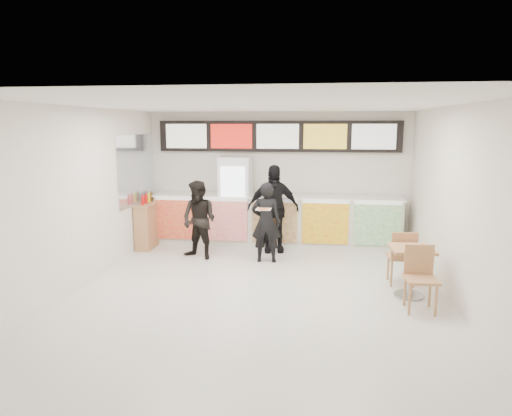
% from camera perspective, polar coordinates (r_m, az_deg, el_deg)
% --- Properties ---
extents(floor, '(7.00, 7.00, 0.00)m').
position_cam_1_polar(floor, '(7.57, 0.39, -10.56)').
color(floor, beige).
rests_on(floor, ground).
extents(ceiling, '(7.00, 7.00, 0.00)m').
position_cam_1_polar(ceiling, '(7.08, 0.42, 12.77)').
color(ceiling, white).
rests_on(ceiling, wall_back).
extents(wall_back, '(6.00, 0.00, 6.00)m').
position_cam_1_polar(wall_back, '(10.62, 2.74, 3.82)').
color(wall_back, silver).
rests_on(wall_back, floor).
extents(wall_left, '(0.00, 7.00, 7.00)m').
position_cam_1_polar(wall_left, '(8.10, -21.16, 1.12)').
color(wall_left, silver).
rests_on(wall_left, floor).
extents(wall_right, '(0.00, 7.00, 7.00)m').
position_cam_1_polar(wall_right, '(7.43, 24.03, 0.15)').
color(wall_right, silver).
rests_on(wall_right, floor).
extents(service_counter, '(5.56, 0.77, 1.14)m').
position_cam_1_polar(service_counter, '(10.37, 2.51, -1.53)').
color(service_counter, silver).
rests_on(service_counter, floor).
extents(menu_board, '(5.50, 0.14, 0.70)m').
position_cam_1_polar(menu_board, '(10.47, 2.75, 8.94)').
color(menu_board, black).
rests_on(menu_board, wall_back).
extents(drinks_fridge, '(0.70, 0.67, 2.00)m').
position_cam_1_polar(drinks_fridge, '(10.42, -2.59, 0.94)').
color(drinks_fridge, white).
rests_on(drinks_fridge, floor).
extents(mirror_panel, '(0.01, 2.00, 1.50)m').
position_cam_1_polar(mirror_panel, '(10.27, -14.68, 4.68)').
color(mirror_panel, '#B2B7BF').
rests_on(mirror_panel, wall_left).
extents(customer_main, '(0.61, 0.42, 1.60)m').
position_cam_1_polar(customer_main, '(9.03, 1.26, -1.81)').
color(customer_main, black).
rests_on(customer_main, floor).
extents(customer_left, '(0.95, 0.86, 1.60)m').
position_cam_1_polar(customer_left, '(9.32, -7.12, -1.51)').
color(customer_left, black).
rests_on(customer_left, floor).
extents(customer_mid, '(1.16, 0.64, 1.88)m').
position_cam_1_polar(customer_mid, '(9.75, 2.15, -0.07)').
color(customer_mid, black).
rests_on(customer_mid, floor).
extents(pizza_slice, '(0.36, 0.36, 0.02)m').
position_cam_1_polar(pizza_slice, '(8.52, 0.94, -0.10)').
color(pizza_slice, beige).
rests_on(pizza_slice, customer_main).
extents(cafe_table, '(0.68, 1.65, 0.95)m').
position_cam_1_polar(cafe_table, '(7.65, 18.78, -6.48)').
color(cafe_table, tan).
rests_on(cafe_table, floor).
extents(condiment_ledge, '(0.36, 0.89, 1.19)m').
position_cam_1_polar(condiment_ledge, '(10.46, -13.36, -2.04)').
color(condiment_ledge, tan).
rests_on(condiment_ledge, floor).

